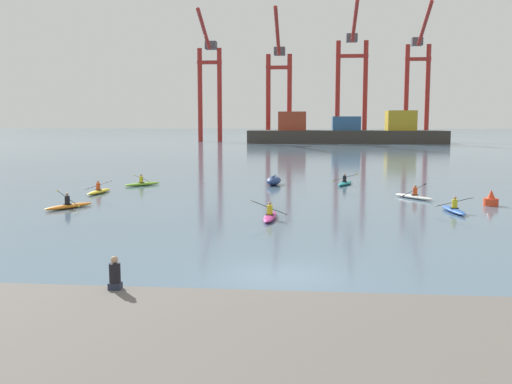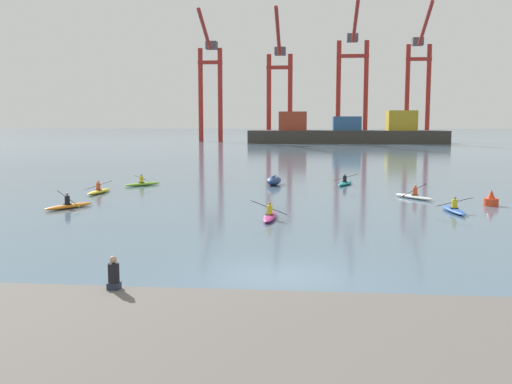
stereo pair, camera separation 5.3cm
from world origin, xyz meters
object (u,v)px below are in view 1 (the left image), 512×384
at_px(gantry_crane_west, 209,78).
at_px(gantry_crane_east, 418,75).
at_px(channel_buoy, 491,200).
at_px(kayak_magenta, 270,216).
at_px(kayak_blue, 454,209).
at_px(seated_onlooker, 115,275).
at_px(kayak_lime, 142,184).
at_px(kayak_white, 414,196).
at_px(container_barge, 346,132).
at_px(gantry_crane_west_mid, 279,80).
at_px(kayak_teal, 345,183).
at_px(kayak_yellow, 99,191).
at_px(capsized_dinghy, 274,181).
at_px(gantry_crane_east_mid, 352,74).
at_px(kayak_orange, 69,206).

xyz_separation_m(gantry_crane_west, gantry_crane_east, (53.55, 8.83, 0.94)).
bearing_deg(channel_buoy, kayak_magenta, -154.64).
xyz_separation_m(kayak_blue, seated_onlooker, (-13.29, -19.20, 0.98)).
distance_m(kayak_lime, kayak_white, 21.43).
relative_size(kayak_white, kayak_blue, 0.90).
height_order(container_barge, gantry_crane_west_mid, gantry_crane_west_mid).
distance_m(channel_buoy, kayak_white, 5.06).
bearing_deg(kayak_magenta, channel_buoy, 25.36).
bearing_deg(kayak_teal, kayak_magenta, -105.90).
bearing_deg(kayak_yellow, gantry_crane_west_mid, 86.40).
xyz_separation_m(gantry_crane_west, capsized_dinghy, (23.05, -100.76, -15.82)).
height_order(kayak_magenta, kayak_lime, kayak_magenta).
height_order(capsized_dinghy, seated_onlooker, seated_onlooker).
bearing_deg(gantry_crane_east_mid, kayak_yellow, -102.85).
height_order(gantry_crane_east, kayak_lime, gantry_crane_east).
relative_size(gantry_crane_east, kayak_lime, 11.12).
relative_size(container_barge, kayak_yellow, 13.61).
xyz_separation_m(gantry_crane_west_mid, kayak_lime, (-5.18, -103.47, -15.44)).
xyz_separation_m(kayak_magenta, seated_onlooker, (-2.97, -15.91, 0.98)).
relative_size(kayak_magenta, kayak_blue, 0.99).
height_order(kayak_magenta, kayak_yellow, kayak_magenta).
height_order(container_barge, kayak_orange, container_barge).
distance_m(gantry_crane_east, kayak_orange, 131.62).
relative_size(gantry_crane_west, kayak_lime, 10.37).
relative_size(gantry_crane_east, kayak_white, 10.72).
bearing_deg(gantry_crane_west, kayak_magenta, -78.48).
height_order(gantry_crane_west, kayak_blue, gantry_crane_west).
distance_m(gantry_crane_east_mid, capsized_dinghy, 106.28).
bearing_deg(gantry_crane_west, kayak_yellow, -84.26).
bearing_deg(gantry_crane_east_mid, kayak_magenta, -95.76).
bearing_deg(gantry_crane_west_mid, kayak_teal, -83.69).
relative_size(gantry_crane_west, capsized_dinghy, 11.45).
xyz_separation_m(capsized_dinghy, kayak_orange, (-11.39, -14.04, -0.18)).
xyz_separation_m(kayak_teal, kayak_orange, (-17.21, -14.57, 0.00)).
bearing_deg(gantry_crane_east_mid, kayak_orange, -101.70).
bearing_deg(capsized_dinghy, kayak_teal, 5.25).
bearing_deg(gantry_crane_west_mid, kayak_magenta, -86.97).
bearing_deg(kayak_white, kayak_orange, -163.21).
bearing_deg(gantry_crane_west, kayak_lime, -83.05).
xyz_separation_m(kayak_orange, seated_onlooker, (9.31, -18.61, 0.98)).
distance_m(gantry_crane_east_mid, gantry_crane_east, 18.26).
bearing_deg(kayak_magenta, kayak_teal, 74.10).
bearing_deg(kayak_lime, gantry_crane_east, 69.71).
relative_size(gantry_crane_west_mid, kayak_magenta, 9.13).
bearing_deg(gantry_crane_west_mid, channel_buoy, -80.13).
bearing_deg(kayak_lime, gantry_crane_west_mid, 87.13).
xyz_separation_m(gantry_crane_west, kayak_orange, (11.66, -114.79, -16.00)).
distance_m(container_barge, gantry_crane_west, 37.52).
xyz_separation_m(kayak_lime, kayak_white, (20.56, -6.04, 0.00)).
bearing_deg(gantry_crane_east_mid, kayak_white, -91.59).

